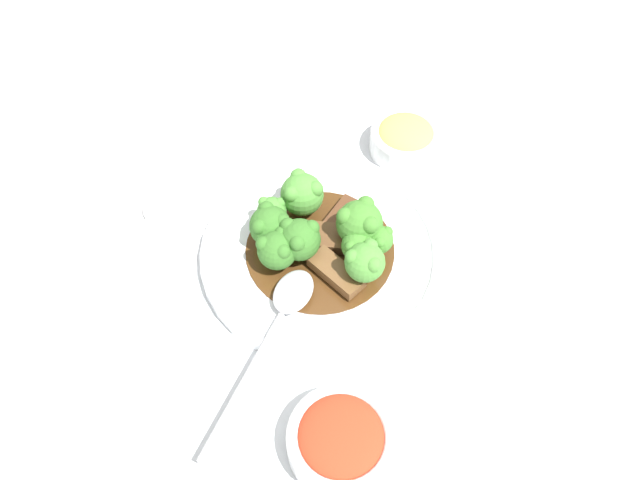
% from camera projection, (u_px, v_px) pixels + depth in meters
% --- Properties ---
extents(ground_plane, '(4.00, 4.00, 0.00)m').
position_uv_depth(ground_plane, '(320.00, 256.00, 0.77)').
color(ground_plane, silver).
extents(main_plate, '(0.29, 0.29, 0.02)m').
position_uv_depth(main_plate, '(320.00, 251.00, 0.76)').
color(main_plate, white).
rests_on(main_plate, ground_plane).
extents(beef_strip_0, '(0.05, 0.08, 0.01)m').
position_uv_depth(beef_strip_0, '(336.00, 272.00, 0.72)').
color(beef_strip_0, brown).
rests_on(beef_strip_0, main_plate).
extents(beef_strip_1, '(0.07, 0.06, 0.01)m').
position_uv_depth(beef_strip_1, '(323.00, 237.00, 0.75)').
color(beef_strip_1, brown).
rests_on(beef_strip_1, main_plate).
extents(beef_strip_2, '(0.07, 0.06, 0.01)m').
position_uv_depth(beef_strip_2, '(345.00, 218.00, 0.77)').
color(beef_strip_2, '#56331E').
rests_on(beef_strip_2, main_plate).
extents(broccoli_floret_0, '(0.04, 0.04, 0.04)m').
position_uv_depth(broccoli_floret_0, '(272.00, 211.00, 0.76)').
color(broccoli_floret_0, '#7FA84C').
rests_on(broccoli_floret_0, main_plate).
extents(broccoli_floret_1, '(0.05, 0.05, 0.06)m').
position_uv_depth(broccoli_floret_1, '(365.00, 262.00, 0.70)').
color(broccoli_floret_1, '#7FA84C').
rests_on(broccoli_floret_1, main_plate).
extents(broccoli_floret_2, '(0.05, 0.05, 0.06)m').
position_uv_depth(broccoli_floret_2, '(302.00, 193.00, 0.76)').
color(broccoli_floret_2, '#7FA84C').
rests_on(broccoli_floret_2, main_plate).
extents(broccoli_floret_3, '(0.03, 0.03, 0.04)m').
position_uv_depth(broccoli_floret_3, '(379.00, 239.00, 0.73)').
color(broccoli_floret_3, '#8EB756').
rests_on(broccoli_floret_3, main_plate).
extents(broccoli_floret_4, '(0.05, 0.05, 0.05)m').
position_uv_depth(broccoli_floret_4, '(277.00, 249.00, 0.72)').
color(broccoli_floret_4, '#8EB756').
rests_on(broccoli_floret_4, main_plate).
extents(broccoli_floret_5, '(0.05, 0.05, 0.05)m').
position_uv_depth(broccoli_floret_5, '(270.00, 225.00, 0.74)').
color(broccoli_floret_5, '#8EB756').
rests_on(broccoli_floret_5, main_plate).
extents(broccoli_floret_6, '(0.05, 0.05, 0.06)m').
position_uv_depth(broccoli_floret_6, '(299.00, 238.00, 0.72)').
color(broccoli_floret_6, '#7FA84C').
rests_on(broccoli_floret_6, main_plate).
extents(broccoli_floret_7, '(0.06, 0.06, 0.06)m').
position_uv_depth(broccoli_floret_7, '(360.00, 223.00, 0.73)').
color(broccoli_floret_7, '#8EB756').
rests_on(broccoli_floret_7, main_plate).
extents(broccoli_floret_8, '(0.04, 0.04, 0.05)m').
position_uv_depth(broccoli_floret_8, '(357.00, 245.00, 0.72)').
color(broccoli_floret_8, '#7FA84C').
rests_on(broccoli_floret_8, main_plate).
extents(serving_spoon, '(0.20, 0.17, 0.01)m').
position_uv_depth(serving_spoon, '(284.00, 308.00, 0.70)').
color(serving_spoon, silver).
rests_on(serving_spoon, main_plate).
extents(side_bowl_kimchi, '(0.11, 0.11, 0.04)m').
position_uv_depth(side_bowl_kimchi, '(341.00, 439.00, 0.62)').
color(side_bowl_kimchi, white).
rests_on(side_bowl_kimchi, ground_plane).
extents(side_bowl_appetizer, '(0.10, 0.10, 0.04)m').
position_uv_depth(side_bowl_appetizer, '(405.00, 138.00, 0.86)').
color(side_bowl_appetizer, white).
rests_on(side_bowl_appetizer, ground_plane).
extents(sauce_dish, '(0.06, 0.06, 0.01)m').
position_uv_depth(sauce_dish, '(167.00, 208.00, 0.81)').
color(sauce_dish, white).
rests_on(sauce_dish, ground_plane).
extents(paper_napkin, '(0.12, 0.10, 0.01)m').
position_uv_depth(paper_napkin, '(150.00, 218.00, 0.80)').
color(paper_napkin, white).
rests_on(paper_napkin, ground_plane).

